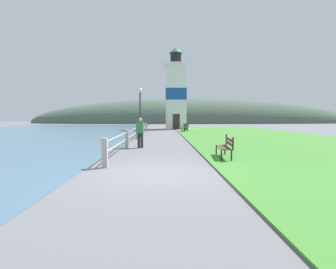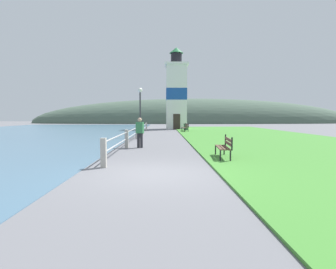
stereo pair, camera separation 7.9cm
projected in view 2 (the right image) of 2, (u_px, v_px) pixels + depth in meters
The scene contains 10 objects.
ground_plane at pixel (156, 174), 7.81m from camera, with size 160.00×160.00×0.00m, color slate.
grass_verge at pixel (257, 137), 21.34m from camera, with size 12.00×40.30×0.06m.
seawall_railing at pixel (137, 131), 19.63m from camera, with size 0.18×22.02×1.00m.
park_bench_near at pixel (225, 146), 10.52m from camera, with size 0.61×1.69×0.94m.
park_bench_midway at pixel (186, 127), 28.72m from camera, with size 0.65×1.88×0.94m.
lighthouse at pixel (176, 93), 34.74m from camera, with size 3.04×3.04×10.73m.
person_strolling at pixel (140, 132), 14.20m from camera, with size 0.45×0.33×1.63m.
trash_bin at pixel (186, 127), 30.80m from camera, with size 0.54×0.54×0.84m.
lamp_post at pixel (140, 103), 20.83m from camera, with size 0.36×0.36×3.96m.
distant_hillside at pixel (195, 123), 64.67m from camera, with size 80.00×16.00×12.00m.
Camera 2 is at (0.24, -7.72, 1.72)m, focal length 28.00 mm.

